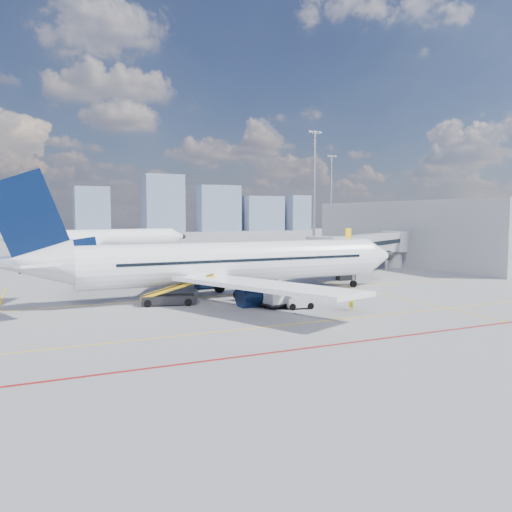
{
  "coord_description": "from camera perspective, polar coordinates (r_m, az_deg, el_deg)",
  "views": [
    {
      "loc": [
        -17.52,
        -36.83,
        7.78
      ],
      "look_at": [
        1.6,
        5.07,
        4.0
      ],
      "focal_mm": 35.0,
      "sensor_mm": 36.0,
      "label": 1
    }
  ],
  "objects": [
    {
      "name": "apron_markings",
      "position": [
        37.83,
        2.67,
        -7.17
      ],
      "size": [
        90.0,
        35.12,
        0.01
      ],
      "color": "yellow",
      "rests_on": "ground"
    },
    {
      "name": "floodlight_mast_ne",
      "position": [
        107.46,
        6.68,
        7.76
      ],
      "size": [
        3.2,
        0.61,
        25.45
      ],
      "color": "gray",
      "rests_on": "ground"
    },
    {
      "name": "distant_skyline",
      "position": [
        227.09,
        -21.92,
        4.93
      ],
      "size": [
        240.52,
        15.84,
        26.03
      ],
      "color": "slate",
      "rests_on": "ground"
    },
    {
      "name": "terminal_block",
      "position": [
        85.2,
        17.92,
        2.59
      ],
      "size": [
        10.0,
        42.0,
        10.0
      ],
      "color": "#92959A",
      "rests_on": "ground"
    },
    {
      "name": "main_aircraft",
      "position": [
        47.43,
        -3.99,
        -0.84
      ],
      "size": [
        40.4,
        35.21,
        11.77
      ],
      "rotation": [
        0.0,
        0.0,
        0.0
      ],
      "color": "white",
      "rests_on": "ground"
    },
    {
      "name": "floodlight_mast_far",
      "position": [
        151.42,
        8.57,
        6.84
      ],
      "size": [
        3.2,
        0.61,
        25.45
      ],
      "color": "gray",
      "rests_on": "ground"
    },
    {
      "name": "ramp_worker",
      "position": [
        41.62,
        10.86,
        -5.03
      ],
      "size": [
        0.4,
        0.6,
        1.63
      ],
      "primitive_type": "imported",
      "rotation": [
        0.0,
        0.0,
        1.59
      ],
      "color": "yellow",
      "rests_on": "ground"
    },
    {
      "name": "baggage_tug",
      "position": [
        41.87,
        4.85,
        -5.04
      ],
      "size": [
        2.34,
        1.68,
        1.49
      ],
      "rotation": [
        0.0,
        0.0,
        -0.19
      ],
      "color": "white",
      "rests_on": "ground"
    },
    {
      "name": "jet_bridge",
      "position": [
        67.73,
        12.81,
        1.16
      ],
      "size": [
        23.55,
        15.78,
        6.3
      ],
      "color": "#92959A",
      "rests_on": "ground"
    },
    {
      "name": "ground",
      "position": [
        41.52,
        0.9,
        -6.11
      ],
      "size": [
        420.0,
        420.0,
        0.0
      ],
      "primitive_type": "plane",
      "color": "gray",
      "rests_on": "ground"
    },
    {
      "name": "cargo_dolly",
      "position": [
        42.41,
        3.05,
        -4.44
      ],
      "size": [
        3.75,
        2.28,
        1.92
      ],
      "rotation": [
        0.0,
        0.0,
        0.22
      ],
      "color": "black",
      "rests_on": "ground"
    },
    {
      "name": "second_aircraft",
      "position": [
        99.23,
        -17.64,
        1.84
      ],
      "size": [
        36.65,
        31.58,
        10.89
      ],
      "rotation": [
        0.0,
        0.0,
        0.21
      ],
      "color": "white",
      "rests_on": "ground"
    },
    {
      "name": "belt_loader",
      "position": [
        44.03,
        -9.84,
        -4.66
      ],
      "size": [
        6.53,
        2.81,
        2.62
      ],
      "rotation": [
        0.0,
        0.0,
        -0.22
      ],
      "color": "black",
      "rests_on": "ground"
    }
  ]
}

